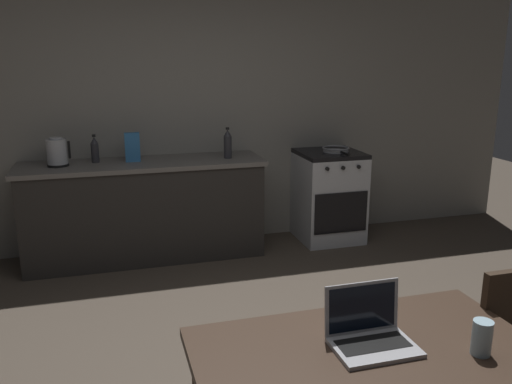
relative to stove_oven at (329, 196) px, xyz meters
The scene contains 11 objects.
back_wall 1.37m from the stove_oven, 161.03° to the left, with size 6.40×0.10×2.58m, color gray.
kitchen_counter 1.81m from the stove_oven, behind, with size 2.16×0.64×0.90m.
stove_oven is the anchor object (origin of this frame).
dining_table 3.37m from the stove_oven, 110.95° to the right, with size 1.35×0.79×0.73m.
laptop 3.33m from the stove_oven, 110.89° to the right, with size 0.32×0.24×0.23m.
electric_kettle 2.58m from the stove_oven, behind, with size 0.20×0.18×0.25m.
bottle 1.20m from the stove_oven, behind, with size 0.07×0.07×0.28m.
frying_pan 0.48m from the stove_oven, 26.10° to the right, with size 0.27×0.44×0.05m.
drinking_glass 3.38m from the stove_oven, 103.87° to the right, with size 0.08×0.08×0.14m.
cereal_box 1.98m from the stove_oven, behind, with size 0.13×0.05×0.26m.
bottle_b 2.29m from the stove_oven, behind, with size 0.07×0.07×0.25m.
Camera 1 is at (-0.80, -2.48, 1.84)m, focal length 37.49 mm.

